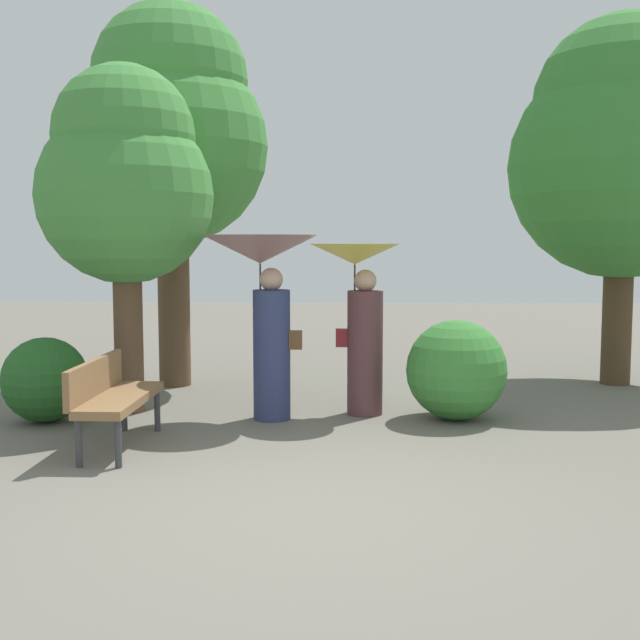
# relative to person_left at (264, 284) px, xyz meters

# --- Properties ---
(ground_plane) EXTENTS (40.00, 40.00, 0.00)m
(ground_plane) POSITION_rel_person_left_xyz_m (0.59, -2.93, -1.47)
(ground_plane) COLOR #6B665B
(person_left) EXTENTS (1.24, 1.24, 1.99)m
(person_left) POSITION_rel_person_left_xyz_m (0.00, 0.00, 0.00)
(person_left) COLOR navy
(person_left) RESTS_ON ground
(person_right) EXTENTS (1.00, 1.00, 1.90)m
(person_right) POSITION_rel_person_left_xyz_m (1.03, 0.28, -0.21)
(person_right) COLOR #563338
(person_right) RESTS_ON ground
(park_bench) EXTENTS (0.51, 1.51, 0.83)m
(park_bench) POSITION_rel_person_left_xyz_m (-1.30, -1.27, -0.96)
(park_bench) COLOR #38383D
(park_bench) RESTS_ON ground
(tree_near_left) EXTENTS (2.54, 2.54, 5.02)m
(tree_near_left) POSITION_rel_person_left_xyz_m (-1.41, 2.03, 1.94)
(tree_near_left) COLOR brown
(tree_near_left) RESTS_ON ground
(tree_near_right) EXTENTS (2.99, 2.99, 4.91)m
(tree_near_right) POSITION_rel_person_left_xyz_m (4.55, 2.32, 1.71)
(tree_near_right) COLOR #4C3823
(tree_near_right) RESTS_ON ground
(tree_mid_left) EXTENTS (1.96, 1.96, 3.87)m
(tree_mid_left) POSITION_rel_person_left_xyz_m (-1.57, 0.33, 1.16)
(tree_mid_left) COLOR brown
(tree_mid_left) RESTS_ON ground
(bush_path_left) EXTENTS (1.08, 1.08, 1.08)m
(bush_path_left) POSITION_rel_person_left_xyz_m (2.07, 0.02, -0.93)
(bush_path_left) COLOR #387F33
(bush_path_left) RESTS_ON ground
(bush_path_right) EXTENTS (0.91, 0.91, 0.91)m
(bush_path_right) POSITION_rel_person_left_xyz_m (-2.33, -0.22, -1.01)
(bush_path_right) COLOR #235B23
(bush_path_right) RESTS_ON ground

